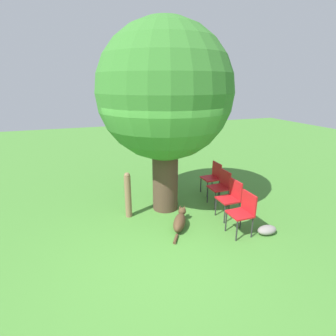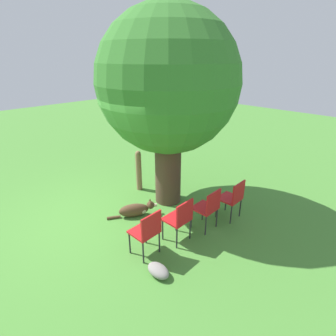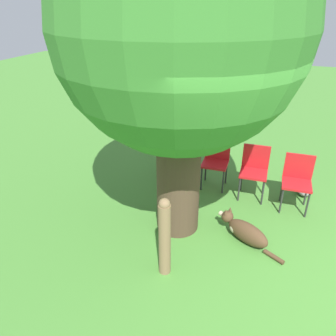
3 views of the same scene
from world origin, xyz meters
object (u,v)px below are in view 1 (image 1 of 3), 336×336
(fence_post, at_px, (128,195))
(red_chair_1, at_px, (231,196))
(oak_tree, at_px, (165,95))
(red_chair_3, at_px, (213,176))
(dog, at_px, (180,221))
(red_chair_2, at_px, (221,185))
(red_chair_0, at_px, (243,210))

(fence_post, relative_size, red_chair_1, 1.21)
(oak_tree, bearing_deg, red_chair_3, 14.96)
(dog, xyz_separation_m, red_chair_1, (1.25, 0.04, 0.37))
(red_chair_1, height_order, red_chair_2, same)
(red_chair_2, height_order, red_chair_3, same)
(oak_tree, height_order, red_chair_0, oak_tree)
(fence_post, relative_size, red_chair_0, 1.21)
(dog, height_order, red_chair_3, red_chair_3)
(oak_tree, bearing_deg, red_chair_2, -11.00)
(red_chair_0, relative_size, red_chair_1, 1.00)
(oak_tree, bearing_deg, dog, -90.50)
(red_chair_0, height_order, red_chair_3, same)
(red_chair_1, distance_m, red_chair_2, 0.69)
(dog, bearing_deg, fence_post, 78.48)
(red_chair_1, bearing_deg, oak_tree, -38.35)
(fence_post, bearing_deg, red_chair_3, 12.26)
(red_chair_3, bearing_deg, oak_tree, 13.86)
(dog, bearing_deg, red_chair_1, -57.23)
(dog, bearing_deg, red_chair_2, -31.79)
(oak_tree, distance_m, fence_post, 2.36)
(red_chair_2, bearing_deg, red_chair_1, 77.13)
(fence_post, xyz_separation_m, red_chair_0, (2.03, -1.49, -0.02))
(fence_post, bearing_deg, red_chair_1, -20.57)
(oak_tree, relative_size, red_chair_1, 4.77)
(fence_post, bearing_deg, red_chair_2, -3.49)
(oak_tree, relative_size, red_chair_0, 4.77)
(oak_tree, xyz_separation_m, red_chair_0, (1.10, -1.62, -2.18))
(red_chair_1, bearing_deg, red_chair_2, -102.87)
(dog, height_order, fence_post, fence_post)
(red_chair_1, distance_m, red_chair_3, 1.38)
(dog, relative_size, red_chair_0, 1.10)
(dog, xyz_separation_m, fence_post, (-0.93, 0.85, 0.39))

